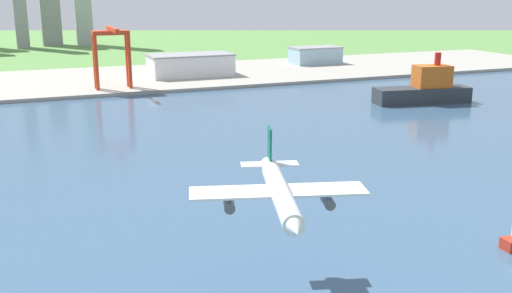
{
  "coord_description": "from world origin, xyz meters",
  "views": [
    {
      "loc": [
        -56.02,
        24.04,
        69.96
      ],
      "look_at": [
        11.9,
        191.29,
        21.87
      ],
      "focal_mm": 42.11,
      "sensor_mm": 36.0,
      "label": 1
    }
  ],
  "objects_px": {
    "container_barge": "(425,89)",
    "warehouse_main": "(190,65)",
    "airplane_landing": "(280,193)",
    "port_crane_red": "(111,45)",
    "warehouse_annex": "(315,55)"
  },
  "relations": [
    {
      "from": "warehouse_main",
      "to": "warehouse_annex",
      "type": "height_order",
      "value": "warehouse_main"
    },
    {
      "from": "container_barge",
      "to": "warehouse_annex",
      "type": "bearing_deg",
      "value": 83.8
    },
    {
      "from": "warehouse_annex",
      "to": "container_barge",
      "type": "bearing_deg",
      "value": -96.2
    },
    {
      "from": "container_barge",
      "to": "warehouse_annex",
      "type": "height_order",
      "value": "container_barge"
    },
    {
      "from": "container_barge",
      "to": "warehouse_main",
      "type": "height_order",
      "value": "container_barge"
    },
    {
      "from": "airplane_landing",
      "to": "warehouse_main",
      "type": "relative_size",
      "value": 0.7
    },
    {
      "from": "container_barge",
      "to": "warehouse_main",
      "type": "xyz_separation_m",
      "value": [
        -106.29,
        152.93,
        2.42
      ]
    },
    {
      "from": "warehouse_annex",
      "to": "airplane_landing",
      "type": "bearing_deg",
      "value": -118.69
    },
    {
      "from": "container_barge",
      "to": "warehouse_annex",
      "type": "distance_m",
      "value": 185.59
    },
    {
      "from": "warehouse_main",
      "to": "warehouse_annex",
      "type": "relative_size",
      "value": 1.47
    },
    {
      "from": "warehouse_main",
      "to": "warehouse_annex",
      "type": "distance_m",
      "value": 130.23
    },
    {
      "from": "airplane_landing",
      "to": "port_crane_red",
      "type": "relative_size",
      "value": 1.09
    },
    {
      "from": "airplane_landing",
      "to": "warehouse_main",
      "type": "distance_m",
      "value": 348.83
    },
    {
      "from": "port_crane_red",
      "to": "airplane_landing",
      "type": "bearing_deg",
      "value": -92.08
    },
    {
      "from": "airplane_landing",
      "to": "warehouse_annex",
      "type": "xyz_separation_m",
      "value": [
        203.28,
        371.49,
        -15.7
      ]
    }
  ]
}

